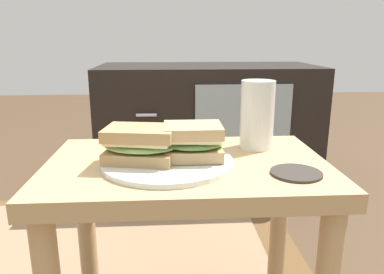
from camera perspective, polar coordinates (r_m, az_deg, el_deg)
The scene contains 8 objects.
side_table at distance 0.78m, azimuth -0.77°, elevation -10.08°, with size 0.56×0.36×0.46m.
tv_cabinet at distance 1.71m, azimuth 2.41°, elevation 1.26°, with size 0.96×0.46×0.58m.
area_rug at distance 1.40m, azimuth -12.48°, elevation -15.05°, with size 1.29×0.70×0.01m.
plate at distance 0.73m, azimuth -3.85°, elevation -3.81°, with size 0.26×0.26×0.01m, color silver.
sandwich_front at distance 0.71m, azimuth -7.98°, elevation -1.12°, with size 0.16×0.12×0.07m.
sandwich_back at distance 0.72m, azimuth 0.13°, elevation -0.67°, with size 0.12×0.10×0.07m.
beer_glass at distance 0.83m, azimuth 10.00°, elevation 3.13°, with size 0.07×0.07×0.15m.
coaster at distance 0.70m, azimuth 15.77°, elevation -5.37°, with size 0.09×0.09×0.01m, color #332D28.
Camera 1 is at (-0.03, -0.70, 0.70)m, focal length 34.56 mm.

